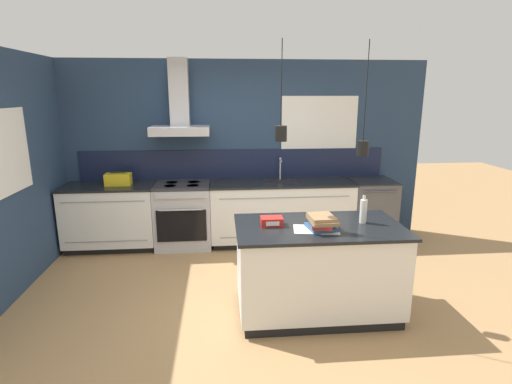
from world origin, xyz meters
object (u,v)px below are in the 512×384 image
oven_range (183,215)px  dishwasher (370,210)px  bottle_on_island (363,211)px  book_stack (322,222)px  yellow_toolbox (118,179)px  red_supply_box (272,221)px

oven_range → dishwasher: size_ratio=1.00×
bottle_on_island → book_stack: bearing=-159.4°
oven_range → yellow_toolbox: bearing=179.7°
dishwasher → red_supply_box: (-1.72, -1.89, 0.49)m
oven_range → bottle_on_island: size_ratio=3.06×
red_supply_box → bottle_on_island: bearing=-0.1°
dishwasher → bottle_on_island: 2.14m
red_supply_box → yellow_toolbox: size_ratio=0.62×
book_stack → yellow_toolbox: yellow_toolbox is taller
bottle_on_island → dishwasher: bearing=66.5°
bottle_on_island → yellow_toolbox: bearing=145.8°
book_stack → bottle_on_island: bearing=20.6°
dishwasher → book_stack: book_stack is taller
bottle_on_island → oven_range: bearing=135.4°
oven_range → dishwasher: (2.73, 0.00, 0.00)m
oven_range → book_stack: book_stack is taller
dishwasher → red_supply_box: 2.60m
book_stack → yellow_toolbox: bearing=138.5°
book_stack → oven_range: bearing=125.4°
dishwasher → yellow_toolbox: 3.64m
red_supply_box → yellow_toolbox: 2.66m
oven_range → yellow_toolbox: 1.01m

